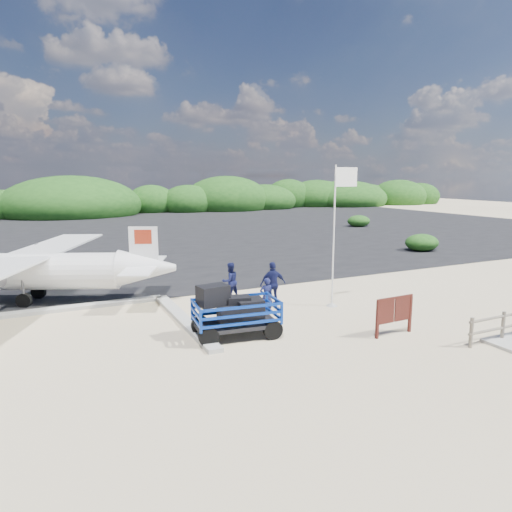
{
  "coord_description": "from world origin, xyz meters",
  "views": [
    {
      "loc": [
        -9.12,
        -14.54,
        5.41
      ],
      "look_at": [
        0.38,
        5.41,
        1.52
      ],
      "focal_mm": 32.0,
      "sensor_mm": 36.0,
      "label": 1
    }
  ],
  "objects_px": {
    "baggage_cart": "(236,337)",
    "crew_b": "(230,281)",
    "signboard": "(393,335)",
    "flagpole": "(332,306)",
    "aircraft_large": "(265,230)",
    "crew_a": "(266,296)",
    "crew_c": "(273,284)"
  },
  "relations": [
    {
      "from": "crew_a",
      "to": "crew_b",
      "type": "bearing_deg",
      "value": -70.31
    },
    {
      "from": "signboard",
      "to": "baggage_cart",
      "type": "bearing_deg",
      "value": 154.4
    },
    {
      "from": "baggage_cart",
      "to": "signboard",
      "type": "bearing_deg",
      "value": -17.17
    },
    {
      "from": "crew_a",
      "to": "crew_b",
      "type": "distance_m",
      "value": 2.67
    },
    {
      "from": "flagpole",
      "to": "signboard",
      "type": "xyz_separation_m",
      "value": [
        -0.15,
        -3.89,
        0.0
      ]
    },
    {
      "from": "crew_a",
      "to": "aircraft_large",
      "type": "distance_m",
      "value": 28.97
    },
    {
      "from": "flagpole",
      "to": "aircraft_large",
      "type": "bearing_deg",
      "value": 69.15
    },
    {
      "from": "baggage_cart",
      "to": "crew_c",
      "type": "distance_m",
      "value": 4.08
    },
    {
      "from": "baggage_cart",
      "to": "crew_a",
      "type": "distance_m",
      "value": 2.91
    },
    {
      "from": "baggage_cart",
      "to": "crew_b",
      "type": "height_order",
      "value": "crew_b"
    },
    {
      "from": "aircraft_large",
      "to": "baggage_cart",
      "type": "bearing_deg",
      "value": 84.84
    },
    {
      "from": "crew_c",
      "to": "signboard",
      "type": "bearing_deg",
      "value": 121.81
    },
    {
      "from": "baggage_cart",
      "to": "crew_b",
      "type": "distance_m",
      "value": 4.87
    },
    {
      "from": "baggage_cart",
      "to": "crew_b",
      "type": "xyz_separation_m",
      "value": [
        1.62,
        4.51,
        0.83
      ]
    },
    {
      "from": "flagpole",
      "to": "crew_b",
      "type": "bearing_deg",
      "value": 141.31
    },
    {
      "from": "baggage_cart",
      "to": "signboard",
      "type": "xyz_separation_m",
      "value": [
        4.96,
        -2.16,
        0.0
      ]
    },
    {
      "from": "crew_a",
      "to": "aircraft_large",
      "type": "xyz_separation_m",
      "value": [
        12.94,
        25.91,
        -0.73
      ]
    },
    {
      "from": "baggage_cart",
      "to": "crew_b",
      "type": "bearing_deg",
      "value": 76.6
    },
    {
      "from": "signboard",
      "to": "aircraft_large",
      "type": "bearing_deg",
      "value": 69.35
    },
    {
      "from": "baggage_cart",
      "to": "flagpole",
      "type": "bearing_deg",
      "value": 25.04
    },
    {
      "from": "flagpole",
      "to": "crew_b",
      "type": "distance_m",
      "value": 4.54
    },
    {
      "from": "aircraft_large",
      "to": "crew_a",
      "type": "bearing_deg",
      "value": 86.71
    },
    {
      "from": "signboard",
      "to": "aircraft_large",
      "type": "relative_size",
      "value": 0.12
    },
    {
      "from": "crew_b",
      "to": "baggage_cart",
      "type": "bearing_deg",
      "value": 59.53
    },
    {
      "from": "crew_a",
      "to": "crew_b",
      "type": "xyz_separation_m",
      "value": [
        -0.47,
        2.63,
        0.1
      ]
    },
    {
      "from": "flagpole",
      "to": "crew_b",
      "type": "height_order",
      "value": "flagpole"
    },
    {
      "from": "signboard",
      "to": "crew_b",
      "type": "xyz_separation_m",
      "value": [
        -3.34,
        6.67,
        0.83
      ]
    },
    {
      "from": "signboard",
      "to": "aircraft_large",
      "type": "height_order",
      "value": "aircraft_large"
    },
    {
      "from": "flagpole",
      "to": "crew_a",
      "type": "relative_size",
      "value": 3.98
    },
    {
      "from": "crew_b",
      "to": "aircraft_large",
      "type": "height_order",
      "value": "aircraft_large"
    },
    {
      "from": "crew_a",
      "to": "signboard",
      "type": "bearing_deg",
      "value": 134.91
    },
    {
      "from": "crew_b",
      "to": "crew_c",
      "type": "distance_m",
      "value": 2.13
    }
  ]
}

